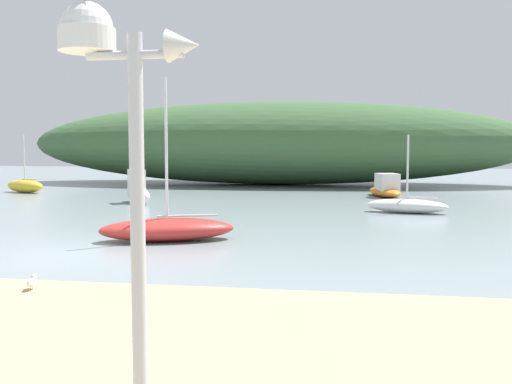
{
  "coord_description": "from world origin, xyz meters",
  "views": [
    {
      "loc": [
        6.27,
        -12.7,
        2.6
      ],
      "look_at": [
        3.48,
        4.96,
        1.17
      ],
      "focal_mm": 39.05,
      "sensor_mm": 36.0,
      "label": 1
    }
  ],
  "objects_px": {
    "motorboat_outer_mooring": "(138,191)",
    "sailboat_east_reach": "(167,229)",
    "sailboat_mid_channel": "(25,186)",
    "motorboat_west_reach": "(386,189)",
    "seagull_mid_strand": "(32,282)",
    "sailboat_by_sandbar": "(407,206)",
    "mast_structure": "(111,90)"
  },
  "relations": [
    {
      "from": "sailboat_east_reach",
      "to": "motorboat_west_reach",
      "type": "relative_size",
      "value": 1.19
    },
    {
      "from": "sailboat_mid_channel",
      "to": "seagull_mid_strand",
      "type": "distance_m",
      "value": 24.85
    },
    {
      "from": "motorboat_outer_mooring",
      "to": "motorboat_west_reach",
      "type": "bearing_deg",
      "value": 23.97
    },
    {
      "from": "sailboat_by_sandbar",
      "to": "seagull_mid_strand",
      "type": "xyz_separation_m",
      "value": [
        -7.69,
        -14.19,
        0.04
      ]
    },
    {
      "from": "sailboat_by_sandbar",
      "to": "motorboat_west_reach",
      "type": "xyz_separation_m",
      "value": [
        -0.31,
        7.29,
        0.14
      ]
    },
    {
      "from": "mast_structure",
      "to": "sailboat_by_sandbar",
      "type": "xyz_separation_m",
      "value": [
        4.34,
        18.49,
        -2.76
      ]
    },
    {
      "from": "seagull_mid_strand",
      "to": "mast_structure",
      "type": "bearing_deg",
      "value": -52.08
    },
    {
      "from": "sailboat_by_sandbar",
      "to": "seagull_mid_strand",
      "type": "bearing_deg",
      "value": -118.46
    },
    {
      "from": "motorboat_west_reach",
      "to": "seagull_mid_strand",
      "type": "xyz_separation_m",
      "value": [
        -7.38,
        -21.48,
        -0.1
      ]
    },
    {
      "from": "sailboat_by_sandbar",
      "to": "mast_structure",
      "type": "bearing_deg",
      "value": -103.21
    },
    {
      "from": "sailboat_mid_channel",
      "to": "sailboat_east_reach",
      "type": "height_order",
      "value": "sailboat_east_reach"
    },
    {
      "from": "sailboat_by_sandbar",
      "to": "motorboat_west_reach",
      "type": "relative_size",
      "value": 0.87
    },
    {
      "from": "sailboat_by_sandbar",
      "to": "sailboat_east_reach",
      "type": "distance_m",
      "value": 10.79
    },
    {
      "from": "sailboat_east_reach",
      "to": "sailboat_mid_channel",
      "type": "bearing_deg",
      "value": 132.11
    },
    {
      "from": "sailboat_mid_channel",
      "to": "seagull_mid_strand",
      "type": "height_order",
      "value": "sailboat_mid_channel"
    },
    {
      "from": "sailboat_mid_channel",
      "to": "motorboat_outer_mooring",
      "type": "bearing_deg",
      "value": -29.14
    },
    {
      "from": "motorboat_west_reach",
      "to": "mast_structure",
      "type": "bearing_deg",
      "value": -98.89
    },
    {
      "from": "sailboat_east_reach",
      "to": "mast_structure",
      "type": "bearing_deg",
      "value": -74.1
    },
    {
      "from": "mast_structure",
      "to": "sailboat_east_reach",
      "type": "bearing_deg",
      "value": 105.9
    },
    {
      "from": "motorboat_outer_mooring",
      "to": "sailboat_east_reach",
      "type": "xyz_separation_m",
      "value": [
        4.68,
        -9.96,
        -0.24
      ]
    },
    {
      "from": "seagull_mid_strand",
      "to": "sailboat_mid_channel",
      "type": "bearing_deg",
      "value": 121.75
    },
    {
      "from": "mast_structure",
      "to": "motorboat_outer_mooring",
      "type": "relative_size",
      "value": 1.33
    },
    {
      "from": "motorboat_outer_mooring",
      "to": "sailboat_east_reach",
      "type": "relative_size",
      "value": 0.59
    },
    {
      "from": "motorboat_outer_mooring",
      "to": "sailboat_east_reach",
      "type": "height_order",
      "value": "sailboat_east_reach"
    },
    {
      "from": "motorboat_west_reach",
      "to": "sailboat_east_reach",
      "type": "bearing_deg",
      "value": -114.92
    },
    {
      "from": "sailboat_east_reach",
      "to": "motorboat_west_reach",
      "type": "height_order",
      "value": "sailboat_east_reach"
    },
    {
      "from": "sailboat_mid_channel",
      "to": "motorboat_outer_mooring",
      "type": "xyz_separation_m",
      "value": [
        8.73,
        -4.87,
        0.18
      ]
    },
    {
      "from": "motorboat_west_reach",
      "to": "seagull_mid_strand",
      "type": "relative_size",
      "value": 10.49
    },
    {
      "from": "sailboat_east_reach",
      "to": "seagull_mid_strand",
      "type": "relative_size",
      "value": 12.44
    },
    {
      "from": "sailboat_by_sandbar",
      "to": "sailboat_mid_channel",
      "type": "xyz_separation_m",
      "value": [
        -20.77,
        6.94,
        0.09
      ]
    },
    {
      "from": "motorboat_outer_mooring",
      "to": "sailboat_mid_channel",
      "type": "bearing_deg",
      "value": 150.86
    },
    {
      "from": "sailboat_by_sandbar",
      "to": "seagull_mid_strand",
      "type": "relative_size",
      "value": 9.17
    }
  ]
}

